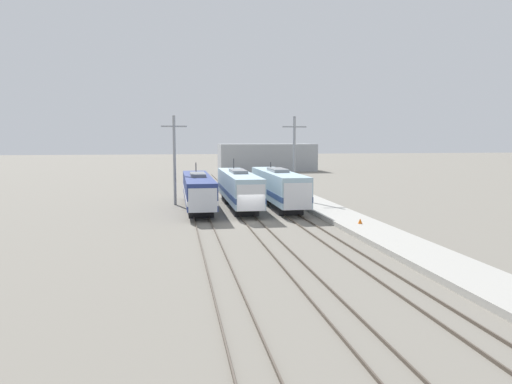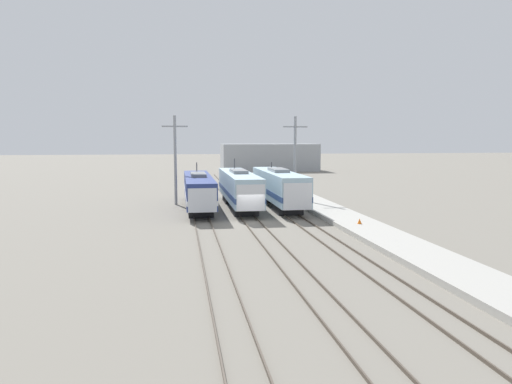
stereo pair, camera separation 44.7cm
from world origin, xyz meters
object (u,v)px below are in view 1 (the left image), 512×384
Objects in this scene: catenary_tower_left at (174,158)px; catenary_tower_right at (294,157)px; traffic_cone at (360,221)px; locomotive_center at (239,188)px; locomotive_far_right at (279,187)px; locomotive_far_left at (198,191)px.

catenary_tower_right is (14.11, 0.00, 0.00)m from catenary_tower_left.
traffic_cone is at bearing -49.25° from catenary_tower_left.
catenary_tower_right reaches higher than traffic_cone.
locomotive_center is 42.20× the size of traffic_cone.
locomotive_far_right is at bearing 106.53° from traffic_cone.
catenary_tower_left is (-2.47, 4.01, 3.36)m from locomotive_far_left.
catenary_tower_left and catenary_tower_right have the same top height.
traffic_cone is (13.08, -14.03, -1.38)m from locomotive_far_left.
locomotive_center is 8.75m from catenary_tower_right.
catenary_tower_left is at bearing 130.75° from traffic_cone.
locomotive_center is at bearing 121.26° from traffic_cone.
locomotive_far_left is 1.02× the size of locomotive_far_right.
locomotive_far_right reaches higher than traffic_cone.
locomotive_center is at bearing -29.01° from catenary_tower_left.
locomotive_far_left is 1.01× the size of locomotive_center.
catenary_tower_left is at bearing 150.99° from locomotive_center.
locomotive_far_left is at bearing -58.41° from catenary_tower_left.
locomotive_far_right is (4.46, -0.17, 0.04)m from locomotive_center.
traffic_cone is (8.62, -14.20, -1.53)m from locomotive_center.
catenary_tower_left reaches higher than locomotive_center.
locomotive_far_left is at bearing -180.00° from locomotive_far_right.
catenary_tower_right is (11.64, 4.01, 3.36)m from locomotive_far_left.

